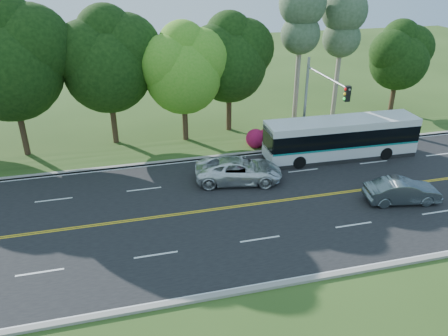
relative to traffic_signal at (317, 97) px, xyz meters
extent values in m
plane|color=#2A4617|center=(-6.49, -5.40, -4.67)|extent=(120.00, 120.00, 0.00)
cube|color=black|center=(-6.49, -5.40, -4.66)|extent=(60.00, 14.00, 0.02)
cube|color=gray|center=(-6.49, 1.75, -4.60)|extent=(60.00, 0.30, 0.15)
cube|color=gray|center=(-6.49, -12.55, -4.60)|extent=(60.00, 0.30, 0.15)
cube|color=#2A4617|center=(-6.49, 3.60, -4.62)|extent=(60.00, 4.00, 0.10)
cube|color=gold|center=(-6.49, -5.48, -4.65)|extent=(57.00, 0.10, 0.00)
cube|color=gold|center=(-6.49, -5.32, -4.65)|extent=(57.00, 0.10, 0.00)
cube|color=silver|center=(-17.99, -8.90, -4.65)|extent=(2.20, 0.12, 0.00)
cube|color=silver|center=(-12.49, -8.90, -4.65)|extent=(2.20, 0.12, 0.00)
cube|color=silver|center=(-6.99, -8.90, -4.65)|extent=(2.20, 0.12, 0.00)
cube|color=silver|center=(-1.49, -8.90, -4.65)|extent=(2.20, 0.12, 0.00)
cube|color=silver|center=(4.01, -8.90, -4.65)|extent=(2.20, 0.12, 0.00)
cube|color=silver|center=(-17.99, -1.90, -4.65)|extent=(2.20, 0.12, 0.00)
cube|color=silver|center=(-12.49, -1.90, -4.65)|extent=(2.20, 0.12, 0.00)
cube|color=silver|center=(-6.99, -1.90, -4.65)|extent=(2.20, 0.12, 0.00)
cube|color=silver|center=(-1.49, -1.90, -4.65)|extent=(2.20, 0.12, 0.00)
cube|color=silver|center=(4.01, -1.90, -4.65)|extent=(2.20, 0.12, 0.00)
cube|color=silver|center=(9.51, -1.90, -4.65)|extent=(2.20, 0.12, 0.00)
cube|color=silver|center=(-6.49, 1.45, -4.65)|extent=(57.00, 0.12, 0.00)
cube|color=silver|center=(-6.49, -12.25, -4.65)|extent=(57.00, 0.12, 0.00)
cylinder|color=#301C15|center=(-20.49, 5.60, -2.69)|extent=(0.44, 0.44, 3.96)
sphere|color=black|center=(-20.49, 5.60, 1.81)|extent=(7.20, 7.20, 7.20)
sphere|color=black|center=(-18.87, 5.90, 3.25)|extent=(5.76, 5.76, 5.76)
sphere|color=black|center=(-20.39, 6.00, 4.51)|extent=(4.68, 4.68, 4.68)
cylinder|color=#301C15|center=(-13.99, 6.60, -2.87)|extent=(0.44, 0.44, 3.60)
sphere|color=black|center=(-13.99, 6.60, 1.24)|extent=(6.60, 6.60, 6.60)
sphere|color=black|center=(-12.51, 6.90, 2.56)|extent=(5.28, 5.28, 5.28)
sphere|color=black|center=(-15.31, 6.40, 2.39)|extent=(4.95, 4.95, 4.95)
sphere|color=black|center=(-13.89, 7.00, 3.71)|extent=(4.29, 4.29, 4.29)
cylinder|color=#301C15|center=(-8.49, 5.60, -3.05)|extent=(0.44, 0.44, 3.24)
sphere|color=#3D8E1D|center=(-8.49, 5.60, 0.60)|extent=(5.80, 5.80, 5.80)
sphere|color=#3D8E1D|center=(-7.19, 5.90, 1.76)|extent=(4.64, 4.64, 4.64)
sphere|color=#3D8E1D|center=(-9.65, 5.40, 1.61)|extent=(4.35, 4.35, 4.35)
sphere|color=#3D8E1D|center=(-8.39, 6.00, 2.77)|extent=(3.77, 3.77, 3.77)
cylinder|color=#301C15|center=(-4.49, 7.10, -2.96)|extent=(0.44, 0.44, 3.42)
sphere|color=black|center=(-4.49, 7.10, 0.85)|extent=(6.00, 6.00, 6.00)
sphere|color=black|center=(-3.14, 7.40, 2.05)|extent=(4.80, 4.80, 4.80)
sphere|color=black|center=(-5.69, 6.90, 1.90)|extent=(4.50, 4.50, 4.50)
sphere|color=black|center=(-4.39, 7.50, 3.10)|extent=(3.90, 3.90, 3.90)
cylinder|color=gray|center=(1.51, 7.10, 0.23)|extent=(0.40, 0.40, 9.80)
sphere|color=#354B2F|center=(1.51, 7.10, 3.03)|extent=(3.23, 3.23, 3.23)
sphere|color=#354B2F|center=(1.51, 7.10, 5.41)|extent=(3.80, 3.80, 3.80)
cylinder|color=gray|center=(5.51, 7.60, -0.12)|extent=(0.40, 0.40, 9.10)
sphere|color=#354B2F|center=(5.51, 7.60, 2.48)|extent=(3.23, 3.23, 3.23)
sphere|color=#354B2F|center=(5.51, 7.60, 4.69)|extent=(3.80, 3.80, 3.80)
cylinder|color=#301C15|center=(11.51, 7.60, -3.14)|extent=(0.44, 0.44, 3.06)
sphere|color=black|center=(11.51, 7.60, 0.21)|extent=(5.20, 5.20, 5.20)
sphere|color=black|center=(12.68, 7.90, 1.25)|extent=(4.16, 4.16, 4.16)
sphere|color=black|center=(10.47, 7.40, 1.12)|extent=(3.90, 3.90, 3.90)
sphere|color=black|center=(11.61, 8.00, 2.16)|extent=(3.38, 3.38, 3.38)
sphere|color=maroon|center=(-3.49, 2.80, -3.92)|extent=(1.50, 1.50, 1.50)
sphere|color=maroon|center=(-2.49, 2.80, -3.92)|extent=(1.50, 1.50, 1.50)
sphere|color=maroon|center=(-1.49, 2.80, -3.92)|extent=(1.50, 1.50, 1.50)
sphere|color=maroon|center=(-0.49, 2.80, -3.92)|extent=(1.50, 1.50, 1.50)
sphere|color=maroon|center=(0.51, 2.80, -3.92)|extent=(1.50, 1.50, 1.50)
sphere|color=maroon|center=(1.51, 2.80, -3.92)|extent=(1.50, 1.50, 1.50)
sphere|color=maroon|center=(2.51, 2.80, -3.92)|extent=(1.50, 1.50, 1.50)
sphere|color=maroon|center=(3.51, 2.80, -3.92)|extent=(1.50, 1.50, 1.50)
sphere|color=maroon|center=(4.51, 2.80, -3.92)|extent=(1.50, 1.50, 1.50)
cube|color=olive|center=(3.51, 2.00, -4.47)|extent=(3.50, 1.40, 0.40)
cylinder|color=gray|center=(0.01, 1.90, -1.17)|extent=(0.20, 0.20, 7.00)
cylinder|color=gray|center=(0.01, -1.10, 1.63)|extent=(0.14, 6.00, 0.14)
cube|color=black|center=(0.01, -3.90, 1.33)|extent=(0.32, 0.28, 0.95)
sphere|color=red|center=(-0.16, -3.90, 1.63)|extent=(0.18, 0.18, 0.18)
sphere|color=yellow|center=(-0.16, -3.90, 1.33)|extent=(0.18, 0.18, 0.18)
sphere|color=#19D833|center=(-0.16, -3.90, 1.03)|extent=(0.18, 0.18, 0.18)
cube|color=silver|center=(1.96, -0.46, -3.86)|extent=(11.29, 2.65, 0.93)
cube|color=black|center=(1.96, -0.46, -2.81)|extent=(11.23, 2.68, 1.16)
cube|color=silver|center=(1.96, -0.46, -1.97)|extent=(11.29, 2.65, 0.52)
cube|color=#0D7674|center=(1.96, -0.46, -3.45)|extent=(11.23, 2.69, 0.13)
cube|color=black|center=(-3.62, -0.33, -2.73)|extent=(0.11, 2.20, 1.60)
cube|color=#19E54C|center=(-3.61, -0.33, -1.83)|extent=(0.08, 1.43, 0.21)
cube|color=black|center=(1.96, -0.46, -4.49)|extent=(11.28, 2.55, 0.33)
cylinder|color=black|center=(-1.66, -1.49, -4.18)|extent=(0.94, 0.28, 0.94)
cylinder|color=black|center=(-1.61, 0.75, -4.18)|extent=(0.94, 0.28, 0.94)
cylinder|color=black|center=(5.08, -1.65, -4.18)|extent=(0.94, 0.28, 0.94)
cylinder|color=black|center=(5.13, 0.59, -4.18)|extent=(0.94, 0.28, 0.94)
imported|color=#556267|center=(2.55, -7.30, -3.92)|extent=(4.64, 2.26, 1.46)
imported|color=white|center=(-6.28, -2.28, -3.86)|extent=(6.12, 3.71, 1.59)
camera|label=1|loc=(-13.52, -26.93, 8.95)|focal=35.00mm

